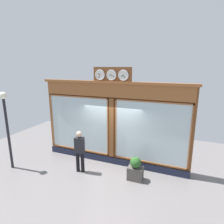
{
  "coord_description": "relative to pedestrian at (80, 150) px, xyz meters",
  "views": [
    {
      "loc": [
        -2.8,
        6.96,
        4.11
      ],
      "look_at": [
        0.0,
        0.0,
        2.29
      ],
      "focal_mm": 30.42,
      "sensor_mm": 36.0,
      "label": 1
    }
  ],
  "objects": [
    {
      "name": "street_lamp",
      "position": [
        2.79,
        0.79,
        1.19
      ],
      "size": [
        0.28,
        0.28,
        3.16
      ],
      "color": "black",
      "rests_on": "ground_plane"
    },
    {
      "name": "shop_facade",
      "position": [
        -0.92,
        -1.22,
        0.85
      ],
      "size": [
        6.43,
        0.42,
        4.08
      ],
      "color": "brown",
      "rests_on": "ground_plane"
    },
    {
      "name": "pedestrian",
      "position": [
        0.0,
        0.0,
        0.0
      ],
      "size": [
        0.39,
        0.28,
        1.69
      ],
      "color": "black",
      "rests_on": "ground_plane"
    },
    {
      "name": "planter_box",
      "position": [
        -2.18,
        -0.26,
        -0.68
      ],
      "size": [
        0.56,
        0.36,
        0.5
      ],
      "primitive_type": "cube",
      "color": "#4C4742",
      "rests_on": "ground_plane"
    },
    {
      "name": "planter_shrub",
      "position": [
        -2.18,
        -0.26,
        -0.23
      ],
      "size": [
        0.41,
        0.41,
        0.41
      ],
      "primitive_type": "sphere",
      "color": "#285623",
      "rests_on": "planter_box"
    },
    {
      "name": "ground_plane",
      "position": [
        -0.92,
        1.71,
        -0.93
      ],
      "size": [
        14.0,
        14.0,
        0.0
      ],
      "primitive_type": "plane",
      "color": "slate"
    }
  ]
}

